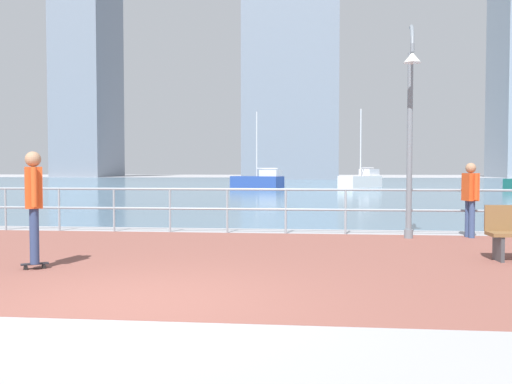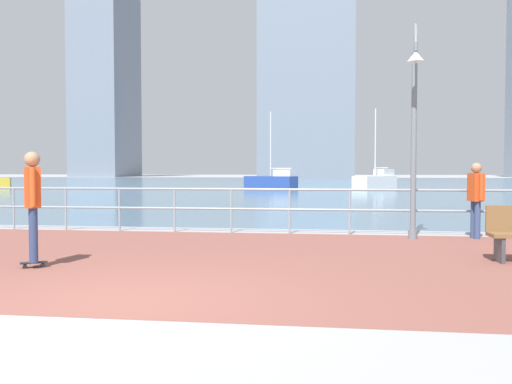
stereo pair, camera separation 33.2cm
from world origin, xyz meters
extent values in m
plane|color=#9E9EA3|center=(0.00, 40.00, 0.00)|extent=(220.00, 220.00, 0.00)
cube|color=brown|center=(0.00, 3.11, 0.00)|extent=(28.00, 7.59, 0.01)
cube|color=slate|center=(0.00, 51.90, 0.00)|extent=(180.00, 88.00, 0.00)
cylinder|color=#8C99A3|center=(-5.60, 6.90, 0.52)|extent=(0.05, 0.05, 1.05)
cylinder|color=#8C99A3|center=(-4.20, 6.90, 0.52)|extent=(0.05, 0.05, 1.05)
cylinder|color=#8C99A3|center=(-2.80, 6.90, 0.52)|extent=(0.05, 0.05, 1.05)
cylinder|color=#8C99A3|center=(-1.40, 6.90, 0.52)|extent=(0.05, 0.05, 1.05)
cylinder|color=#8C99A3|center=(0.00, 6.90, 0.52)|extent=(0.05, 0.05, 1.05)
cylinder|color=#8C99A3|center=(1.40, 6.90, 0.52)|extent=(0.05, 0.05, 1.05)
cylinder|color=#8C99A3|center=(2.80, 6.90, 0.52)|extent=(0.05, 0.05, 1.05)
cylinder|color=#8C99A3|center=(4.20, 6.90, 0.52)|extent=(0.05, 0.05, 1.05)
cylinder|color=#8C99A3|center=(5.60, 6.90, 0.52)|extent=(0.05, 0.05, 1.05)
cylinder|color=#8C99A3|center=(0.00, 6.90, 1.05)|extent=(25.20, 0.06, 0.06)
cylinder|color=#8C99A3|center=(0.00, 6.90, 0.58)|extent=(25.20, 0.06, 0.06)
cylinder|color=slate|center=(4.15, 6.30, 0.10)|extent=(0.19, 0.19, 0.20)
cylinder|color=slate|center=(4.15, 6.30, 2.03)|extent=(0.12, 0.12, 4.06)
cylinder|color=slate|center=(4.14, 6.22, 4.60)|extent=(0.10, 0.19, 0.11)
cylinder|color=slate|center=(4.12, 6.08, 4.55)|extent=(0.11, 0.20, 0.15)
cylinder|color=slate|center=(4.10, 5.95, 4.47)|extent=(0.10, 0.19, 0.18)
cylinder|color=slate|center=(4.09, 5.84, 4.35)|extent=(0.10, 0.17, 0.19)
cylinder|color=slate|center=(4.09, 5.78, 4.21)|extent=(0.10, 0.14, 0.19)
cylinder|color=slate|center=(4.08, 5.76, 4.05)|extent=(0.09, 0.10, 0.17)
cone|color=silver|center=(4.08, 5.76, 3.85)|extent=(0.36, 0.36, 0.22)
cylinder|color=black|center=(-2.28, 1.82, 0.03)|extent=(0.07, 0.06, 0.06)
cylinder|color=black|center=(-2.32, 1.88, 0.03)|extent=(0.07, 0.06, 0.06)
cylinder|color=black|center=(-2.06, 1.95, 0.03)|extent=(0.07, 0.06, 0.06)
cylinder|color=black|center=(-2.10, 2.01, 0.03)|extent=(0.07, 0.06, 0.06)
cube|color=black|center=(-2.19, 1.91, 0.08)|extent=(0.40, 0.30, 0.02)
cylinder|color=navy|center=(-2.15, 1.84, 0.51)|extent=(0.18, 0.18, 0.84)
cylinder|color=navy|center=(-2.23, 1.98, 0.51)|extent=(0.18, 0.18, 0.84)
cube|color=#D84C1E|center=(-2.19, 1.91, 1.25)|extent=(0.38, 0.41, 0.63)
cylinder|color=#D84C1E|center=(-2.07, 1.72, 1.26)|extent=(0.12, 0.12, 0.60)
cylinder|color=#D84C1E|center=(-2.31, 2.11, 1.26)|extent=(0.12, 0.12, 0.60)
sphere|color=#A37A5B|center=(-2.19, 1.91, 1.68)|extent=(0.23, 0.23, 0.23)
cylinder|color=#384C7A|center=(5.50, 6.63, 0.41)|extent=(0.16, 0.16, 0.82)
cylinder|color=#384C7A|center=(5.54, 6.47, 0.41)|extent=(0.16, 0.16, 0.82)
cube|color=#D84C1E|center=(5.52, 6.55, 1.13)|extent=(0.32, 0.39, 0.61)
cylinder|color=#D84C1E|center=(5.46, 6.77, 1.15)|extent=(0.11, 0.11, 0.58)
cylinder|color=#D84C1E|center=(5.58, 6.33, 1.15)|extent=(0.11, 0.11, 0.58)
sphere|color=#A37A5B|center=(5.52, 6.55, 1.55)|extent=(0.23, 0.23, 0.23)
cube|color=#3F4247|center=(5.10, 3.39, 0.23)|extent=(0.08, 0.38, 0.45)
cube|color=white|center=(6.02, 39.80, 0.50)|extent=(3.90, 4.59, 0.99)
cube|color=silver|center=(6.84, 40.93, 1.27)|extent=(1.80, 1.94, 0.55)
cylinder|color=silver|center=(6.02, 39.80, 3.75)|extent=(0.11, 0.11, 5.52)
cylinder|color=silver|center=(6.62, 40.63, 1.66)|extent=(1.31, 1.74, 0.09)
cube|color=#284799|center=(-2.54, 38.95, 0.48)|extent=(4.63, 3.23, 0.96)
cube|color=silver|center=(-1.33, 38.36, 1.23)|extent=(1.87, 1.58, 0.53)
cylinder|color=silver|center=(-2.54, 38.95, 3.62)|extent=(0.11, 0.11, 5.33)
cylinder|color=silver|center=(-1.66, 38.52, 1.60)|extent=(1.84, 0.97, 0.09)
cube|color=slate|center=(-1.33, 82.65, 14.13)|extent=(14.56, 14.68, 28.27)
cube|color=slate|center=(-45.04, 105.27, 19.65)|extent=(10.14, 15.66, 39.30)
camera|label=1|loc=(2.01, -5.95, 1.52)|focal=38.23mm
camera|label=2|loc=(2.34, -5.91, 1.52)|focal=38.23mm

